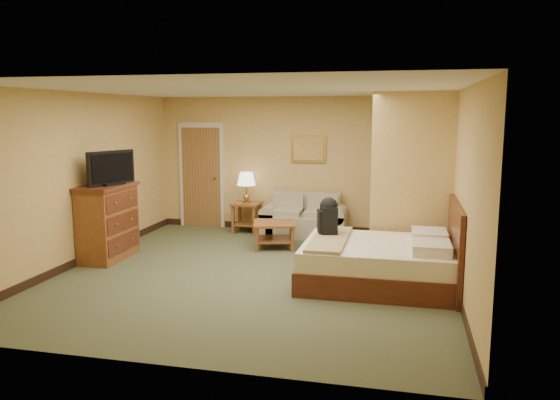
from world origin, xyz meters
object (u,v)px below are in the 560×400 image
(loveseat, at_px, (304,222))
(coffee_table, at_px, (274,229))
(dresser, at_px, (108,222))
(bed, at_px, (384,262))

(loveseat, distance_m, coffee_table, 1.08)
(dresser, bearing_deg, loveseat, 40.73)
(coffee_table, bearing_deg, bed, -40.52)
(loveseat, bearing_deg, bed, -59.24)
(loveseat, xyz_separation_m, dresser, (-2.70, -2.33, 0.34))
(loveseat, xyz_separation_m, bed, (1.59, -2.67, 0.05))
(coffee_table, relative_size, dresser, 0.71)
(bed, bearing_deg, loveseat, 120.76)
(coffee_table, bearing_deg, loveseat, 72.40)
(coffee_table, height_order, dresser, dresser)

